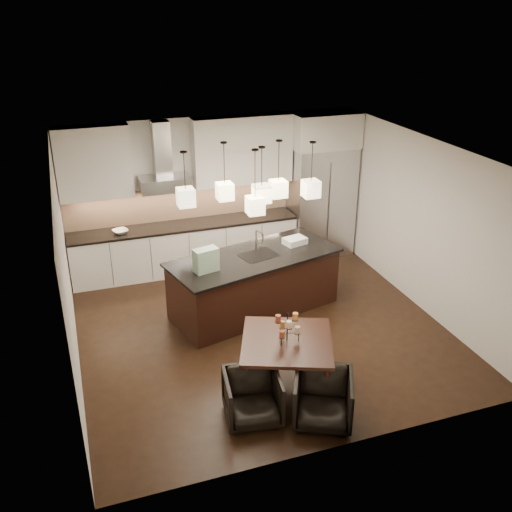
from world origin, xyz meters
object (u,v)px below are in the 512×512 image
object	(u,v)px
island_body	(254,284)
armchair_left	(253,397)
dining_table	(286,363)
armchair_right	(323,399)
refrigerator	(321,201)

from	to	relation	value
island_body	armchair_left	distance (m)	2.68
dining_table	armchair_right	xyz separation A→B (m)	(0.15, -0.81, -0.02)
dining_table	armchair_left	world-z (taller)	dining_table
armchair_right	refrigerator	bearing A→B (deg)	91.83
island_body	armchair_right	bearing A→B (deg)	-106.16
dining_table	island_body	bearing A→B (deg)	104.99
island_body	armchair_right	xyz separation A→B (m)	(-0.09, -2.84, -0.14)
island_body	armchair_right	world-z (taller)	island_body
island_body	refrigerator	bearing A→B (deg)	27.88
dining_table	armchair_right	bearing A→B (deg)	-57.47
refrigerator	dining_table	bearing A→B (deg)	-120.31
armchair_left	armchair_right	world-z (taller)	armchair_right
island_body	armchair_left	xyz separation A→B (m)	(-0.88, -2.52, -0.15)
refrigerator	island_body	size ratio (longest dim) A/B	0.81
refrigerator	armchair_right	bearing A→B (deg)	-114.23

